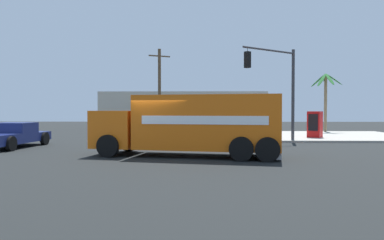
{
  "coord_description": "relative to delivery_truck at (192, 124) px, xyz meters",
  "views": [
    {
      "loc": [
        1.79,
        -16.84,
        2.08
      ],
      "look_at": [
        1.41,
        0.14,
        1.63
      ],
      "focal_mm": 34.9,
      "sensor_mm": 36.0,
      "label": 1
    }
  ],
  "objects": [
    {
      "name": "palm_tree_far",
      "position": [
        11.61,
        16.94,
        2.16
      ],
      "size": [
        2.63,
        3.05,
        5.25
      ],
      "color": "#7A6647",
      "rests_on": "sidewalk_corner_far"
    },
    {
      "name": "utility_pole",
      "position": [
        -3.67,
        19.98,
        2.75
      ],
      "size": [
        2.02,
        1.1,
        8.1
      ],
      "color": "brown",
      "rests_on": "ground"
    },
    {
      "name": "traffic_light_primary",
      "position": [
        5.24,
        6.77,
        2.57
      ],
      "size": [
        3.68,
        2.78,
        5.87
      ],
      "color": "#38383D",
      "rests_on": "sidewalk_corner_far"
    },
    {
      "name": "building_backdrop",
      "position": [
        -1.67,
        28.52,
        0.66
      ],
      "size": [
        19.4,
        6.0,
        4.21
      ],
      "primitive_type": "cube",
      "color": "beige",
      "rests_on": "ground"
    },
    {
      "name": "delivery_truck",
      "position": [
        0.0,
        0.0,
        0.0
      ],
      "size": [
        8.73,
        4.21,
        2.74
      ],
      "color": "orange",
      "rests_on": "ground"
    },
    {
      "name": "vending_machine_red",
      "position": [
        8.49,
        9.8,
        -0.38
      ],
      "size": [
        1.17,
        1.13,
        1.85
      ],
      "color": "red",
      "rests_on": "sidewalk_corner_far"
    },
    {
      "name": "sidewalk_corner_far",
      "position": [
        10.91,
        12.38,
        -1.38
      ],
      "size": [
        10.83,
        10.83,
        0.14
      ],
      "primitive_type": "cube",
      "color": "#9E998E",
      "rests_on": "ground"
    },
    {
      "name": "pickup_navy",
      "position": [
        -10.06,
        3.62,
        -0.72
      ],
      "size": [
        2.58,
        5.34,
        1.38
      ],
      "color": "navy",
      "rests_on": "ground"
    },
    {
      "name": "ground_plane",
      "position": [
        -1.41,
        0.05,
        -1.45
      ],
      "size": [
        100.0,
        100.0,
        0.0
      ],
      "primitive_type": "plane",
      "color": "black"
    }
  ]
}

